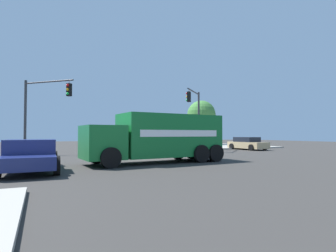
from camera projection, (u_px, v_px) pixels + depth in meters
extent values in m
plane|color=#33302D|center=(162.00, 159.00, 17.44)|extent=(100.00, 100.00, 0.00)
cube|color=#9E998E|center=(214.00, 146.00, 35.05)|extent=(11.64, 11.64, 0.14)
cube|color=#146B2D|center=(170.00, 135.00, 15.88)|extent=(6.01, 2.88, 2.38)
cube|color=#146B2D|center=(102.00, 142.00, 13.86)|extent=(2.09, 2.55, 1.70)
cube|color=black|center=(85.00, 136.00, 13.44)|extent=(0.25, 2.02, 0.88)
cube|color=#B2B2B7|center=(209.00, 157.00, 17.24)|extent=(0.39, 2.31, 0.21)
cube|color=white|center=(181.00, 133.00, 14.83)|extent=(4.88, 0.42, 0.36)
cube|color=white|center=(160.00, 133.00, 16.93)|extent=(4.88, 0.42, 0.36)
cylinder|color=black|center=(111.00, 158.00, 12.79)|extent=(1.02, 0.36, 1.00)
cylinder|color=black|center=(96.00, 154.00, 14.94)|extent=(1.02, 0.36, 1.00)
cylinder|color=black|center=(201.00, 154.00, 15.43)|extent=(1.02, 0.36, 1.00)
cylinder|color=black|center=(178.00, 151.00, 17.58)|extent=(1.02, 0.36, 1.00)
cylinder|color=black|center=(216.00, 153.00, 15.96)|extent=(1.02, 0.36, 1.00)
cylinder|color=black|center=(191.00, 151.00, 18.10)|extent=(1.02, 0.36, 1.00)
cylinder|color=#38383D|center=(25.00, 117.00, 21.55)|extent=(0.20, 0.20, 5.89)
cylinder|color=#38383D|center=(49.00, 82.00, 20.91)|extent=(3.33, 3.20, 0.12)
cylinder|color=#38383D|center=(69.00, 82.00, 20.30)|extent=(0.03, 0.03, 0.25)
cube|color=black|center=(69.00, 90.00, 20.28)|extent=(0.42, 0.42, 0.95)
sphere|color=red|center=(68.00, 85.00, 20.12)|extent=(0.20, 0.20, 0.20)
sphere|color=#EFA314|center=(68.00, 89.00, 20.11)|extent=(0.20, 0.20, 0.20)
sphere|color=#19CC4C|center=(67.00, 94.00, 20.10)|extent=(0.20, 0.20, 0.20)
cylinder|color=#38383D|center=(199.00, 120.00, 28.41)|extent=(0.20, 0.20, 5.87)
cylinder|color=#38383D|center=(194.00, 92.00, 26.56)|extent=(3.01, 2.98, 0.12)
cylinder|color=#38383D|center=(189.00, 90.00, 24.95)|extent=(0.03, 0.03, 0.25)
cube|color=black|center=(189.00, 97.00, 24.93)|extent=(0.42, 0.42, 0.95)
sphere|color=red|center=(187.00, 93.00, 25.00)|extent=(0.20, 0.20, 0.20)
sphere|color=#EFA314|center=(187.00, 97.00, 24.99)|extent=(0.20, 0.20, 0.20)
sphere|color=#19CC4C|center=(187.00, 100.00, 24.98)|extent=(0.20, 0.20, 0.20)
cube|color=navy|center=(28.00, 163.00, 10.18)|extent=(1.98, 1.55, 0.50)
cube|color=navy|center=(30.00, 152.00, 11.65)|extent=(1.99, 1.75, 1.10)
cube|color=black|center=(31.00, 146.00, 11.66)|extent=(1.83, 1.47, 0.48)
cube|color=navy|center=(33.00, 156.00, 13.33)|extent=(2.00, 2.04, 0.55)
cylinder|color=black|center=(57.00, 166.00, 10.70)|extent=(0.26, 0.77, 0.76)
cylinder|color=black|center=(55.00, 158.00, 13.84)|extent=(0.26, 0.77, 0.76)
cylinder|color=black|center=(9.00, 160.00, 13.02)|extent=(0.26, 0.77, 0.76)
cube|color=tan|center=(248.00, 145.00, 28.35)|extent=(2.01, 4.38, 0.65)
cube|color=black|center=(247.00, 139.00, 28.50)|extent=(1.70, 2.48, 0.50)
cylinder|color=black|center=(265.00, 147.00, 27.53)|extent=(0.23, 0.63, 0.62)
cylinder|color=black|center=(251.00, 147.00, 26.66)|extent=(0.23, 0.63, 0.62)
cylinder|color=black|center=(245.00, 146.00, 30.03)|extent=(0.23, 0.63, 0.62)
cylinder|color=black|center=(232.00, 146.00, 29.17)|extent=(0.23, 0.63, 0.62)
cylinder|color=gray|center=(216.00, 142.00, 37.97)|extent=(0.14, 0.14, 0.81)
cylinder|color=gray|center=(217.00, 142.00, 37.93)|extent=(0.14, 0.14, 0.81)
cube|color=#3359B2|center=(217.00, 137.00, 37.97)|extent=(0.40, 0.39, 0.61)
sphere|color=tan|center=(217.00, 134.00, 37.99)|extent=(0.22, 0.22, 0.22)
cylinder|color=#3359B2|center=(215.00, 137.00, 38.03)|extent=(0.09, 0.09, 0.55)
cylinder|color=#3359B2|center=(218.00, 137.00, 37.91)|extent=(0.09, 0.09, 0.55)
cube|color=silver|center=(210.00, 141.00, 41.41)|extent=(0.08, 0.04, 0.95)
cube|color=silver|center=(209.00, 141.00, 41.33)|extent=(0.08, 0.04, 0.95)
cube|color=silver|center=(208.00, 141.00, 41.26)|extent=(0.08, 0.04, 0.95)
cube|color=silver|center=(207.00, 141.00, 41.18)|extent=(0.08, 0.04, 0.95)
cube|color=silver|center=(206.00, 141.00, 41.10)|extent=(0.08, 0.04, 0.95)
cube|color=silver|center=(205.00, 141.00, 41.03)|extent=(0.08, 0.04, 0.95)
cube|color=silver|center=(204.00, 141.00, 40.95)|extent=(0.08, 0.04, 0.95)
cube|color=silver|center=(203.00, 141.00, 40.87)|extent=(0.08, 0.04, 0.95)
cube|color=silver|center=(202.00, 141.00, 40.80)|extent=(0.08, 0.04, 0.95)
cube|color=silver|center=(201.00, 141.00, 40.72)|extent=(0.08, 0.04, 0.95)
cube|color=silver|center=(200.00, 141.00, 40.64)|extent=(0.08, 0.04, 0.95)
cube|color=silver|center=(199.00, 141.00, 40.57)|extent=(0.08, 0.04, 0.95)
cube|color=silver|center=(198.00, 141.00, 40.49)|extent=(0.08, 0.04, 0.95)
cube|color=silver|center=(197.00, 141.00, 40.41)|extent=(0.08, 0.04, 0.95)
cube|color=silver|center=(196.00, 141.00, 40.34)|extent=(0.08, 0.04, 0.95)
cube|color=silver|center=(194.00, 141.00, 40.26)|extent=(0.08, 0.04, 0.95)
cube|color=silver|center=(193.00, 141.00, 40.18)|extent=(0.08, 0.04, 0.95)
cube|color=silver|center=(192.00, 141.00, 40.11)|extent=(0.08, 0.04, 0.95)
cube|color=silver|center=(191.00, 141.00, 40.03)|extent=(0.08, 0.04, 0.95)
cube|color=silver|center=(190.00, 141.00, 39.95)|extent=(0.08, 0.04, 0.95)
cube|color=silver|center=(189.00, 141.00, 39.88)|extent=(0.08, 0.04, 0.95)
cube|color=silver|center=(188.00, 141.00, 39.80)|extent=(0.08, 0.04, 0.95)
cube|color=silver|center=(187.00, 141.00, 39.72)|extent=(0.08, 0.04, 0.95)
cube|color=silver|center=(186.00, 141.00, 39.65)|extent=(0.08, 0.04, 0.95)
cube|color=silver|center=(185.00, 141.00, 39.57)|extent=(0.08, 0.04, 0.95)
cube|color=silver|center=(184.00, 141.00, 39.49)|extent=(0.08, 0.04, 0.95)
cube|color=silver|center=(183.00, 141.00, 39.42)|extent=(0.08, 0.04, 0.95)
cube|color=silver|center=(182.00, 141.00, 39.34)|extent=(0.08, 0.04, 0.95)
cube|color=silver|center=(180.00, 141.00, 39.26)|extent=(0.08, 0.04, 0.95)
cube|color=silver|center=(179.00, 141.00, 39.19)|extent=(0.08, 0.04, 0.95)
cube|color=silver|center=(178.00, 141.00, 39.11)|extent=(0.08, 0.04, 0.95)
cube|color=silver|center=(177.00, 141.00, 39.03)|extent=(0.08, 0.04, 0.95)
cube|color=silver|center=(176.00, 141.00, 38.96)|extent=(0.08, 0.04, 0.95)
cube|color=silver|center=(175.00, 141.00, 38.88)|extent=(0.08, 0.04, 0.95)
cube|color=silver|center=(174.00, 141.00, 38.80)|extent=(0.08, 0.04, 0.95)
cube|color=silver|center=(192.00, 139.00, 40.13)|extent=(6.22, 0.03, 0.07)
cube|color=silver|center=(192.00, 142.00, 40.12)|extent=(6.22, 0.03, 0.07)
cylinder|color=brown|center=(201.00, 135.00, 39.64)|extent=(0.32, 0.32, 2.76)
sphere|color=#427F38|center=(201.00, 115.00, 39.73)|extent=(4.13, 4.13, 4.13)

